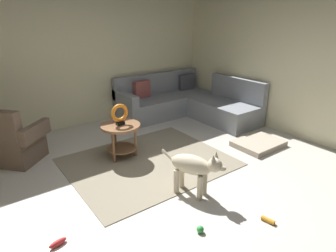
% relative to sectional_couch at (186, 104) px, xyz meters
% --- Properties ---
extents(ground_plane, '(6.00, 6.00, 0.10)m').
position_rel_sectional_couch_xyz_m(ground_plane, '(-1.99, -2.02, -0.34)').
color(ground_plane, beige).
extents(wall_back, '(6.00, 0.12, 2.70)m').
position_rel_sectional_couch_xyz_m(wall_back, '(-1.99, 0.92, 1.06)').
color(wall_back, beige).
rests_on(wall_back, ground_plane).
extents(wall_right, '(0.12, 6.00, 2.70)m').
position_rel_sectional_couch_xyz_m(wall_right, '(0.95, -2.02, 1.06)').
color(wall_right, beige).
rests_on(wall_right, ground_plane).
extents(area_rug, '(2.30, 1.90, 0.01)m').
position_rel_sectional_couch_xyz_m(area_rug, '(-1.84, -1.32, -0.28)').
color(area_rug, gray).
rests_on(area_rug, ground_plane).
extents(sectional_couch, '(2.20, 2.25, 0.88)m').
position_rel_sectional_couch_xyz_m(sectional_couch, '(0.00, 0.00, 0.00)').
color(sectional_couch, gray).
rests_on(sectional_couch, ground_plane).
extents(armchair, '(0.98, 0.99, 0.88)m').
position_rel_sectional_couch_xyz_m(armchair, '(-3.42, -0.15, 0.03)').
color(armchair, brown).
rests_on(armchair, ground_plane).
extents(side_table, '(0.60, 0.60, 0.54)m').
position_rel_sectional_couch_xyz_m(side_table, '(-2.07, -0.93, 0.13)').
color(side_table, brown).
rests_on(side_table, ground_plane).
extents(torus_sculpture, '(0.28, 0.08, 0.33)m').
position_rel_sectional_couch_xyz_m(torus_sculpture, '(-2.07, -0.93, 0.42)').
color(torus_sculpture, black).
rests_on(torus_sculpture, side_table).
extents(dog_bed_mat, '(0.80, 0.60, 0.09)m').
position_rel_sectional_couch_xyz_m(dog_bed_mat, '(-0.01, -1.94, -0.24)').
color(dog_bed_mat, '#B2A38E').
rests_on(dog_bed_mat, ground_plane).
extents(dog, '(0.42, 0.79, 0.63)m').
position_rel_sectional_couch_xyz_m(dog, '(-1.84, -2.36, 0.09)').
color(dog, beige).
rests_on(dog, ground_plane).
extents(dog_toy_ball, '(0.08, 0.08, 0.08)m').
position_rel_sectional_couch_xyz_m(dog_toy_ball, '(-2.23, -2.92, -0.25)').
color(dog_toy_ball, green).
rests_on(dog_toy_ball, ground_plane).
extents(dog_toy_rope, '(0.08, 0.15, 0.05)m').
position_rel_sectional_couch_xyz_m(dog_toy_rope, '(-1.53, -3.23, -0.26)').
color(dog_toy_rope, orange).
rests_on(dog_toy_rope, ground_plane).
extents(dog_toy_bone, '(0.19, 0.09, 0.06)m').
position_rel_sectional_couch_xyz_m(dog_toy_bone, '(-3.45, -2.23, -0.26)').
color(dog_toy_bone, red).
rests_on(dog_toy_bone, ground_plane).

